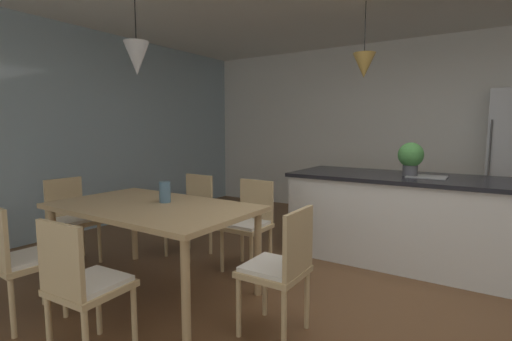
{
  "coord_description": "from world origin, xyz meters",
  "views": [
    {
      "loc": [
        0.61,
        -2.75,
        1.39
      ],
      "look_at": [
        -1.27,
        0.13,
        0.99
      ],
      "focal_mm": 26.02,
      "sensor_mm": 36.0,
      "label": 1
    }
  ],
  "objects_px": {
    "kitchen_island": "(400,217)",
    "dining_table": "(152,213)",
    "chair_far_right": "(249,221)",
    "chair_far_left": "(191,212)",
    "potted_plant_on_island": "(411,157)",
    "chair_near_left": "(19,258)",
    "chair_kitchen_end": "(280,266)",
    "chair_near_right": "(83,284)",
    "vase_on_dining_table": "(165,192)",
    "chair_window_end": "(71,218)"
  },
  "relations": [
    {
      "from": "dining_table",
      "to": "chair_kitchen_end",
      "type": "height_order",
      "value": "chair_kitchen_end"
    },
    {
      "from": "dining_table",
      "to": "chair_far_left",
      "type": "height_order",
      "value": "chair_far_left"
    },
    {
      "from": "potted_plant_on_island",
      "to": "chair_kitchen_end",
      "type": "bearing_deg",
      "value": -102.47
    },
    {
      "from": "dining_table",
      "to": "chair_kitchen_end",
      "type": "distance_m",
      "value": 1.25
    },
    {
      "from": "chair_kitchen_end",
      "to": "chair_near_right",
      "type": "xyz_separation_m",
      "value": [
        -0.84,
        -0.88,
        0.0
      ]
    },
    {
      "from": "kitchen_island",
      "to": "vase_on_dining_table",
      "type": "bearing_deg",
      "value": -131.12
    },
    {
      "from": "dining_table",
      "to": "chair_near_right",
      "type": "xyz_separation_m",
      "value": [
        0.39,
        -0.87,
        -0.21
      ]
    },
    {
      "from": "chair_far_left",
      "to": "vase_on_dining_table",
      "type": "xyz_separation_m",
      "value": [
        0.4,
        -0.74,
        0.37
      ]
    },
    {
      "from": "dining_table",
      "to": "chair_near_right",
      "type": "relative_size",
      "value": 1.97
    },
    {
      "from": "potted_plant_on_island",
      "to": "chair_window_end",
      "type": "bearing_deg",
      "value": -146.33
    },
    {
      "from": "chair_far_left",
      "to": "potted_plant_on_island",
      "type": "relative_size",
      "value": 2.54
    },
    {
      "from": "chair_kitchen_end",
      "to": "potted_plant_on_island",
      "type": "height_order",
      "value": "potted_plant_on_island"
    },
    {
      "from": "kitchen_island",
      "to": "potted_plant_on_island",
      "type": "xyz_separation_m",
      "value": [
        0.08,
        -0.0,
        0.64
      ]
    },
    {
      "from": "dining_table",
      "to": "chair_near_right",
      "type": "distance_m",
      "value": 0.98
    },
    {
      "from": "chair_near_right",
      "to": "vase_on_dining_table",
      "type": "bearing_deg",
      "value": 110.45
    },
    {
      "from": "chair_far_right",
      "to": "dining_table",
      "type": "bearing_deg",
      "value": -113.81
    },
    {
      "from": "chair_near_left",
      "to": "chair_far_left",
      "type": "bearing_deg",
      "value": 89.84
    },
    {
      "from": "potted_plant_on_island",
      "to": "vase_on_dining_table",
      "type": "xyz_separation_m",
      "value": [
        -1.64,
        -1.79,
        -0.26
      ]
    },
    {
      "from": "chair_near_left",
      "to": "potted_plant_on_island",
      "type": "relative_size",
      "value": 2.54
    },
    {
      "from": "chair_kitchen_end",
      "to": "kitchen_island",
      "type": "height_order",
      "value": "kitchen_island"
    },
    {
      "from": "chair_far_right",
      "to": "vase_on_dining_table",
      "type": "relative_size",
      "value": 4.85
    },
    {
      "from": "chair_far_right",
      "to": "kitchen_island",
      "type": "xyz_separation_m",
      "value": [
        1.19,
        1.05,
        -0.01
      ]
    },
    {
      "from": "chair_far_left",
      "to": "chair_near_right",
      "type": "height_order",
      "value": "same"
    },
    {
      "from": "dining_table",
      "to": "chair_near_left",
      "type": "bearing_deg",
      "value": -113.99
    },
    {
      "from": "chair_near_left",
      "to": "potted_plant_on_island",
      "type": "distance_m",
      "value": 3.52
    },
    {
      "from": "chair_far_left",
      "to": "chair_near_right",
      "type": "xyz_separation_m",
      "value": [
        0.77,
        -1.75,
        0.0
      ]
    },
    {
      "from": "chair_far_right",
      "to": "chair_far_left",
      "type": "height_order",
      "value": "same"
    },
    {
      "from": "chair_far_right",
      "to": "chair_far_left",
      "type": "relative_size",
      "value": 1.0
    },
    {
      "from": "chair_window_end",
      "to": "chair_near_right",
      "type": "relative_size",
      "value": 1.0
    },
    {
      "from": "chair_far_left",
      "to": "chair_kitchen_end",
      "type": "bearing_deg",
      "value": -28.45
    },
    {
      "from": "chair_near_left",
      "to": "chair_far_right",
      "type": "xyz_separation_m",
      "value": [
        0.77,
        1.75,
        0.0
      ]
    },
    {
      "from": "kitchen_island",
      "to": "dining_table",
      "type": "bearing_deg",
      "value": -129.37
    },
    {
      "from": "dining_table",
      "to": "kitchen_island",
      "type": "relative_size",
      "value": 0.77
    },
    {
      "from": "chair_near_left",
      "to": "chair_kitchen_end",
      "type": "distance_m",
      "value": 1.84
    },
    {
      "from": "chair_kitchen_end",
      "to": "chair_far_left",
      "type": "distance_m",
      "value": 1.83
    },
    {
      "from": "chair_near_left",
      "to": "chair_far_right",
      "type": "relative_size",
      "value": 1.0
    },
    {
      "from": "chair_window_end",
      "to": "kitchen_island",
      "type": "distance_m",
      "value": 3.4
    },
    {
      "from": "chair_far_right",
      "to": "potted_plant_on_island",
      "type": "distance_m",
      "value": 1.76
    },
    {
      "from": "chair_window_end",
      "to": "chair_near_left",
      "type": "bearing_deg",
      "value": -46.29
    },
    {
      "from": "dining_table",
      "to": "chair_far_left",
      "type": "bearing_deg",
      "value": 113.72
    },
    {
      "from": "chair_near_left",
      "to": "chair_far_right",
      "type": "height_order",
      "value": "same"
    },
    {
      "from": "potted_plant_on_island",
      "to": "chair_near_left",
      "type": "bearing_deg",
      "value": -126.14
    },
    {
      "from": "chair_kitchen_end",
      "to": "chair_near_left",
      "type": "bearing_deg",
      "value": -151.58
    },
    {
      "from": "dining_table",
      "to": "chair_window_end",
      "type": "distance_m",
      "value": 1.25
    },
    {
      "from": "kitchen_island",
      "to": "chair_kitchen_end",
      "type": "bearing_deg",
      "value": -100.3
    },
    {
      "from": "chair_far_left",
      "to": "potted_plant_on_island",
      "type": "xyz_separation_m",
      "value": [
        2.04,
        1.05,
        0.62
      ]
    },
    {
      "from": "chair_kitchen_end",
      "to": "chair_far_right",
      "type": "relative_size",
      "value": 1.0
    },
    {
      "from": "chair_window_end",
      "to": "chair_far_right",
      "type": "bearing_deg",
      "value": 28.36
    },
    {
      "from": "chair_window_end",
      "to": "chair_near_left",
      "type": "distance_m",
      "value": 1.21
    },
    {
      "from": "vase_on_dining_table",
      "to": "chair_far_left",
      "type": "bearing_deg",
      "value": 118.2
    }
  ]
}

